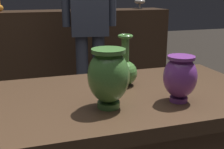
{
  "coord_description": "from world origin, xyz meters",
  "views": [
    {
      "loc": [
        -0.34,
        -1.03,
        1.19
      ],
      "look_at": [
        -0.03,
        -0.06,
        0.9
      ],
      "focal_mm": 46.51,
      "sensor_mm": 36.0,
      "label": 1
    }
  ],
  "objects_px": {
    "vase_left_accent": "(180,77)",
    "shelf_vase_left": "(0,7)",
    "visitor_center_back": "(89,17)",
    "vase_centerpiece": "(108,76)",
    "shelf_vase_far_right": "(140,2)",
    "vase_tall_behind": "(125,70)"
  },
  "relations": [
    {
      "from": "shelf_vase_left",
      "to": "visitor_center_back",
      "type": "distance_m",
      "value": 1.09
    },
    {
      "from": "shelf_vase_left",
      "to": "shelf_vase_far_right",
      "type": "distance_m",
      "value": 1.56
    },
    {
      "from": "visitor_center_back",
      "to": "vase_left_accent",
      "type": "bearing_deg",
      "value": 97.03
    },
    {
      "from": "vase_left_accent",
      "to": "visitor_center_back",
      "type": "xyz_separation_m",
      "value": [
        0.05,
        1.62,
        0.08
      ]
    },
    {
      "from": "vase_centerpiece",
      "to": "vase_tall_behind",
      "type": "distance_m",
      "value": 0.27
    },
    {
      "from": "vase_tall_behind",
      "to": "vase_left_accent",
      "type": "distance_m",
      "value": 0.27
    },
    {
      "from": "vase_left_accent",
      "to": "shelf_vase_left",
      "type": "bearing_deg",
      "value": 106.8
    },
    {
      "from": "shelf_vase_far_right",
      "to": "visitor_center_back",
      "type": "relative_size",
      "value": 0.08
    },
    {
      "from": "visitor_center_back",
      "to": "shelf_vase_left",
      "type": "bearing_deg",
      "value": -36.45
    },
    {
      "from": "vase_tall_behind",
      "to": "shelf_vase_left",
      "type": "bearing_deg",
      "value": 105.58
    },
    {
      "from": "vase_centerpiece",
      "to": "vase_left_accent",
      "type": "distance_m",
      "value": 0.27
    },
    {
      "from": "vase_centerpiece",
      "to": "vase_left_accent",
      "type": "height_order",
      "value": "vase_centerpiece"
    },
    {
      "from": "shelf_vase_left",
      "to": "visitor_center_back",
      "type": "bearing_deg",
      "value": -45.08
    },
    {
      "from": "shelf_vase_left",
      "to": "shelf_vase_far_right",
      "type": "bearing_deg",
      "value": 0.09
    },
    {
      "from": "vase_centerpiece",
      "to": "visitor_center_back",
      "type": "bearing_deg",
      "value": 79.03
    },
    {
      "from": "vase_tall_behind",
      "to": "shelf_vase_far_right",
      "type": "height_order",
      "value": "shelf_vase_far_right"
    },
    {
      "from": "vase_tall_behind",
      "to": "visitor_center_back",
      "type": "relative_size",
      "value": 0.13
    },
    {
      "from": "vase_centerpiece",
      "to": "visitor_center_back",
      "type": "height_order",
      "value": "visitor_center_back"
    },
    {
      "from": "vase_tall_behind",
      "to": "shelf_vase_far_right",
      "type": "distance_m",
      "value": 2.36
    },
    {
      "from": "vase_centerpiece",
      "to": "shelf_vase_far_right",
      "type": "height_order",
      "value": "shelf_vase_far_right"
    },
    {
      "from": "shelf_vase_far_right",
      "to": "vase_tall_behind",
      "type": "bearing_deg",
      "value": -114.17
    },
    {
      "from": "shelf_vase_far_right",
      "to": "visitor_center_back",
      "type": "bearing_deg",
      "value": -135.86
    }
  ]
}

